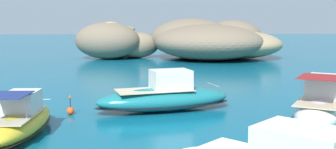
% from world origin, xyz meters
% --- Properties ---
extents(islet_large, '(29.44, 28.91, 7.33)m').
position_xyz_m(islet_large, '(9.27, 58.09, 3.07)').
color(islet_large, '#756651').
rests_on(islet_large, ground).
extents(islet_small, '(17.62, 15.61, 6.78)m').
position_xyz_m(islet_small, '(-9.22, 58.22, 3.01)').
color(islet_small, '#9E8966').
rests_on(islet_small, ground).
extents(motorboat_white, '(8.29, 10.78, 3.34)m').
position_xyz_m(motorboat_white, '(8.60, 9.64, 1.06)').
color(motorboat_white, white).
rests_on(motorboat_white, ground).
extents(motorboat_teal, '(11.12, 5.83, 3.13)m').
position_xyz_m(motorboat_teal, '(-1.96, 13.67, 1.05)').
color(motorboat_teal, '#19727A').
rests_on(motorboat_teal, ground).
extents(motorboat_yellow, '(2.93, 8.90, 2.76)m').
position_xyz_m(motorboat_yellow, '(-10.88, 7.35, 0.88)').
color(motorboat_yellow, yellow).
rests_on(motorboat_yellow, ground).
extents(channel_buoy, '(0.56, 0.56, 1.48)m').
position_xyz_m(channel_buoy, '(-8.95, 12.64, 0.34)').
color(channel_buoy, '#E54C19').
rests_on(channel_buoy, ground).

